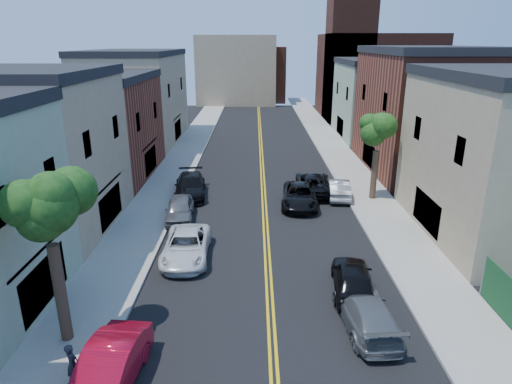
{
  "coord_description": "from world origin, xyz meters",
  "views": [
    {
      "loc": [
        -0.67,
        -0.29,
        10.99
      ],
      "look_at": [
        -0.59,
        25.94,
        2.0
      ],
      "focal_mm": 30.94,
      "sensor_mm": 36.0,
      "label": 1
    }
  ],
  "objects_px": {
    "black_car_right": "(353,278)",
    "red_sedan": "(108,370)",
    "black_suv_lane": "(300,195)",
    "white_pickup": "(186,246)",
    "pedestrian_left": "(72,364)",
    "black_car_left": "(190,186)",
    "silver_car_right": "(338,188)",
    "grey_car_right": "(366,313)",
    "dark_car_right_far": "(314,183)",
    "grey_car_left": "(180,209)"
  },
  "relations": [
    {
      "from": "black_car_right",
      "to": "red_sedan",
      "type": "bearing_deg",
      "value": 39.14
    },
    {
      "from": "red_sedan",
      "to": "black_suv_lane",
      "type": "bearing_deg",
      "value": 70.45
    },
    {
      "from": "white_pickup",
      "to": "pedestrian_left",
      "type": "xyz_separation_m",
      "value": [
        -2.39,
        -9.25,
        0.2
      ]
    },
    {
      "from": "black_suv_lane",
      "to": "pedestrian_left",
      "type": "height_order",
      "value": "pedestrian_left"
    },
    {
      "from": "black_car_left",
      "to": "silver_car_right",
      "type": "relative_size",
      "value": 1.27
    },
    {
      "from": "red_sedan",
      "to": "white_pickup",
      "type": "distance_m",
      "value": 9.43
    },
    {
      "from": "red_sedan",
      "to": "black_suv_lane",
      "type": "distance_m",
      "value": 19.09
    },
    {
      "from": "grey_car_right",
      "to": "dark_car_right_far",
      "type": "relative_size",
      "value": 0.84
    },
    {
      "from": "grey_car_left",
      "to": "pedestrian_left",
      "type": "relative_size",
      "value": 2.82
    },
    {
      "from": "white_pickup",
      "to": "black_car_left",
      "type": "relative_size",
      "value": 0.94
    },
    {
      "from": "grey_car_right",
      "to": "pedestrian_left",
      "type": "xyz_separation_m",
      "value": [
        -10.5,
        -3.2,
        0.23
      ]
    },
    {
      "from": "pedestrian_left",
      "to": "grey_car_right",
      "type": "bearing_deg",
      "value": -95.04
    },
    {
      "from": "grey_car_left",
      "to": "black_car_right",
      "type": "bearing_deg",
      "value": -48.45
    },
    {
      "from": "silver_car_right",
      "to": "black_car_left",
      "type": "bearing_deg",
      "value": 3.04
    },
    {
      "from": "black_car_left",
      "to": "dark_car_right_far",
      "type": "distance_m",
      "value": 9.33
    },
    {
      "from": "red_sedan",
      "to": "black_suv_lane",
      "type": "xyz_separation_m",
      "value": [
        8.0,
        17.33,
        -0.02
      ]
    },
    {
      "from": "black_car_left",
      "to": "black_suv_lane",
      "type": "relative_size",
      "value": 1.02
    },
    {
      "from": "grey_car_right",
      "to": "black_car_right",
      "type": "bearing_deg",
      "value": -93.82
    },
    {
      "from": "black_car_right",
      "to": "grey_car_left",
      "type": "bearing_deg",
      "value": -36.6
    },
    {
      "from": "black_car_right",
      "to": "silver_car_right",
      "type": "height_order",
      "value": "black_car_right"
    },
    {
      "from": "white_pickup",
      "to": "grey_car_left",
      "type": "distance_m",
      "value": 5.46
    },
    {
      "from": "pedestrian_left",
      "to": "red_sedan",
      "type": "bearing_deg",
      "value": -116.79
    },
    {
      "from": "white_pickup",
      "to": "black_car_right",
      "type": "xyz_separation_m",
      "value": [
        8.11,
        -3.46,
        0.05
      ]
    },
    {
      "from": "pedestrian_left",
      "to": "silver_car_right",
      "type": "bearing_deg",
      "value": -54.83
    },
    {
      "from": "red_sedan",
      "to": "white_pickup",
      "type": "xyz_separation_m",
      "value": [
        1.19,
        9.35,
        -0.06
      ]
    },
    {
      "from": "red_sedan",
      "to": "black_car_right",
      "type": "bearing_deg",
      "value": 37.61
    },
    {
      "from": "white_pickup",
      "to": "grey_car_right",
      "type": "relative_size",
      "value": 1.08
    },
    {
      "from": "red_sedan",
      "to": "black_car_right",
      "type": "height_order",
      "value": "red_sedan"
    },
    {
      "from": "silver_car_right",
      "to": "black_suv_lane",
      "type": "height_order",
      "value": "black_suv_lane"
    },
    {
      "from": "grey_car_left",
      "to": "grey_car_right",
      "type": "bearing_deg",
      "value": -55.83
    },
    {
      "from": "dark_car_right_far",
      "to": "silver_car_right",
      "type": "bearing_deg",
      "value": 150.7
    },
    {
      "from": "black_car_right",
      "to": "silver_car_right",
      "type": "relative_size",
      "value": 1.04
    },
    {
      "from": "pedestrian_left",
      "to": "black_suv_lane",
      "type": "bearing_deg",
      "value": -50.09
    },
    {
      "from": "white_pickup",
      "to": "black_car_left",
      "type": "height_order",
      "value": "black_car_left"
    },
    {
      "from": "white_pickup",
      "to": "dark_car_right_far",
      "type": "bearing_deg",
      "value": 51.38
    },
    {
      "from": "red_sedan",
      "to": "black_car_right",
      "type": "xyz_separation_m",
      "value": [
        9.3,
        5.9,
        -0.01
      ]
    },
    {
      "from": "black_car_left",
      "to": "dark_car_right_far",
      "type": "height_order",
      "value": "black_car_left"
    },
    {
      "from": "grey_car_left",
      "to": "pedestrian_left",
      "type": "xyz_separation_m",
      "value": [
        -1.2,
        -14.58,
        0.18
      ]
    },
    {
      "from": "black_car_left",
      "to": "silver_car_right",
      "type": "distance_m",
      "value": 11.01
    },
    {
      "from": "grey_car_right",
      "to": "black_car_right",
      "type": "relative_size",
      "value": 1.06
    },
    {
      "from": "grey_car_right",
      "to": "grey_car_left",
      "type": "bearing_deg",
      "value": -54.56
    },
    {
      "from": "black_car_left",
      "to": "pedestrian_left",
      "type": "distance_m",
      "value": 19.31
    },
    {
      "from": "black_car_left",
      "to": "grey_car_right",
      "type": "bearing_deg",
      "value": -65.97
    },
    {
      "from": "silver_car_right",
      "to": "dark_car_right_far",
      "type": "xyz_separation_m",
      "value": [
        -1.7,
        1.07,
        0.07
      ]
    },
    {
      "from": "grey_car_left",
      "to": "grey_car_right",
      "type": "distance_m",
      "value": 14.7
    },
    {
      "from": "silver_car_right",
      "to": "pedestrian_left",
      "type": "xyz_separation_m",
      "value": [
        -12.2,
        -18.9,
        0.21
      ]
    },
    {
      "from": "black_suv_lane",
      "to": "grey_car_left",
      "type": "bearing_deg",
      "value": -155.74
    },
    {
      "from": "grey_car_left",
      "to": "black_car_left",
      "type": "distance_m",
      "value": 4.7
    },
    {
      "from": "white_pickup",
      "to": "red_sedan",
      "type": "bearing_deg",
      "value": -98.73
    },
    {
      "from": "white_pickup",
      "to": "dark_car_right_far",
      "type": "xyz_separation_m",
      "value": [
        8.11,
        10.71,
        0.07
      ]
    }
  ]
}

